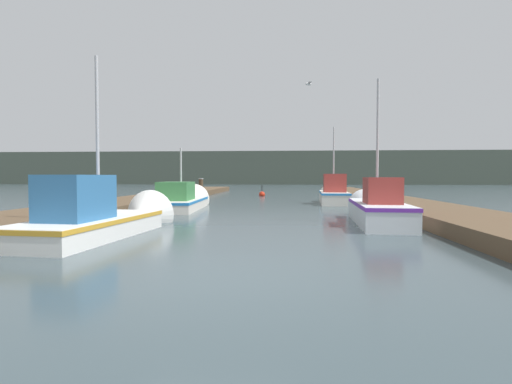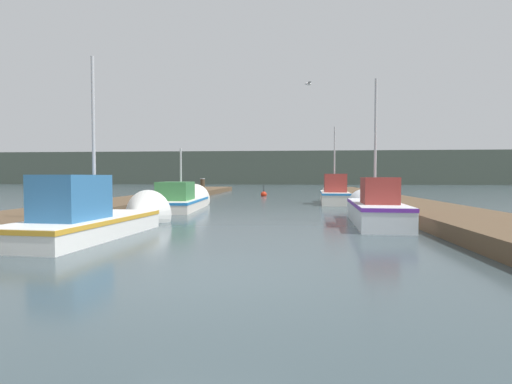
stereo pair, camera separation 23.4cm
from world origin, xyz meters
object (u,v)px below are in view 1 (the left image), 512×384
fishing_boat_0 (108,217)px  seagull_lead (308,84)px  fishing_boat_1 (376,208)px  fishing_boat_3 (333,194)px  mooring_piling_1 (201,188)px  mooring_piling_0 (339,188)px  channel_buoy (262,194)px  fishing_boat_2 (183,200)px

fishing_boat_0 → seagull_lead: size_ratio=10.21×
fishing_boat_1 → fishing_boat_3: (-0.22, 9.45, 0.03)m
fishing_boat_0 → mooring_piling_1: bearing=99.4°
fishing_boat_1 → seagull_lead: seagull_lead is taller
fishing_boat_0 → seagull_lead: (5.51, 8.08, 5.12)m
mooring_piling_0 → channel_buoy: (-5.40, 1.91, -0.55)m
fishing_boat_2 → channel_buoy: 11.91m
fishing_boat_0 → fishing_boat_1: size_ratio=1.04×
channel_buoy → seagull_lead: seagull_lead is taller
fishing_boat_0 → fishing_boat_2: 8.07m
fishing_boat_2 → fishing_boat_3: 8.51m
fishing_boat_0 → mooring_piling_1: (-1.34, 17.57, 0.26)m
mooring_piling_0 → mooring_piling_1: mooring_piling_0 is taller
mooring_piling_0 → fishing_boat_0: bearing=-114.8°
fishing_boat_3 → mooring_piling_0: bearing=82.0°
fishing_boat_1 → mooring_piling_0: 14.74m
seagull_lead → mooring_piling_0: bearing=-31.3°
fishing_boat_3 → channel_buoy: fishing_boat_3 is taller
fishing_boat_0 → mooring_piling_0: bearing=70.1°
fishing_boat_1 → channel_buoy: bearing=109.2°
mooring_piling_0 → seagull_lead: (-2.68, -9.63, 4.85)m
fishing_boat_2 → fishing_boat_0: bearing=-91.8°
mooring_piling_0 → mooring_piling_1: (-9.54, -0.13, -0.02)m
fishing_boat_1 → mooring_piling_1: size_ratio=4.18×
fishing_boat_2 → mooring_piling_1: (-1.19, 9.50, 0.30)m
fishing_boat_0 → fishing_boat_2: fishing_boat_0 is taller
fishing_boat_1 → channel_buoy: size_ratio=5.80×
fishing_boat_3 → mooring_piling_1: fishing_boat_3 is taller
fishing_boat_2 → mooring_piling_0: bearing=46.1°
fishing_boat_2 → fishing_boat_3: bearing=27.9°
mooring_piling_0 → seagull_lead: size_ratio=2.42×
fishing_boat_3 → channel_buoy: (-4.36, 7.17, -0.35)m
fishing_boat_0 → seagull_lead: bearing=60.7°
fishing_boat_3 → mooring_piling_0: (1.05, 5.26, 0.20)m
fishing_boat_0 → fishing_boat_2: size_ratio=0.94×
fishing_boat_2 → mooring_piling_1: bearing=94.2°
mooring_piling_1 → channel_buoy: bearing=26.3°
fishing_boat_3 → seagull_lead: 6.87m
fishing_boat_0 → mooring_piling_0: 19.51m
fishing_boat_2 → mooring_piling_1: size_ratio=4.61×
seagull_lead → mooring_piling_1: bearing=20.1°
channel_buoy → fishing_boat_2: bearing=-104.3°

